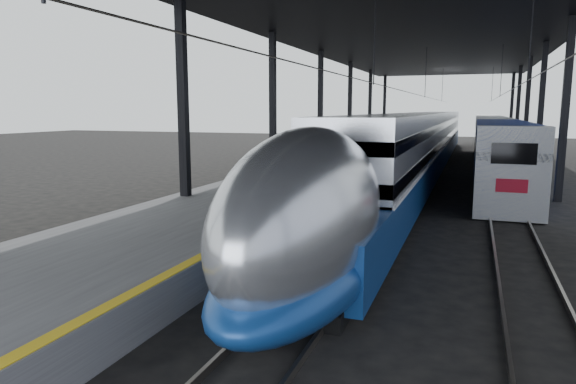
% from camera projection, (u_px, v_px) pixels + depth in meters
% --- Properties ---
extents(ground, '(160.00, 160.00, 0.00)m').
position_uv_depth(ground, '(270.00, 266.00, 15.12)').
color(ground, black).
rests_on(ground, ground).
extents(platform, '(6.00, 80.00, 1.00)m').
position_uv_depth(platform, '(332.00, 170.00, 34.78)').
color(platform, '#4C4C4F').
rests_on(platform, ground).
extents(yellow_strip, '(0.30, 80.00, 0.01)m').
position_uv_depth(yellow_strip, '(373.00, 164.00, 33.77)').
color(yellow_strip, gold).
rests_on(yellow_strip, platform).
extents(rails, '(6.52, 80.00, 0.16)m').
position_uv_depth(rails, '(455.00, 182.00, 32.17)').
color(rails, slate).
rests_on(rails, ground).
extents(canopy, '(18.00, 75.00, 9.47)m').
position_uv_depth(canopy, '(418.00, 35.00, 31.61)').
color(canopy, black).
rests_on(canopy, ground).
extents(tgv_train, '(3.04, 65.20, 4.35)m').
position_uv_depth(tgv_train, '(423.00, 145.00, 37.23)').
color(tgv_train, '#B9BCC1').
rests_on(tgv_train, ground).
extents(second_train, '(2.84, 56.05, 3.91)m').
position_uv_depth(second_train, '(492.00, 139.00, 45.91)').
color(second_train, navy).
rests_on(second_train, ground).
extents(child, '(0.42, 0.32, 1.03)m').
position_uv_depth(child, '(224.00, 216.00, 14.88)').
color(child, '#492018').
rests_on(child, platform).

